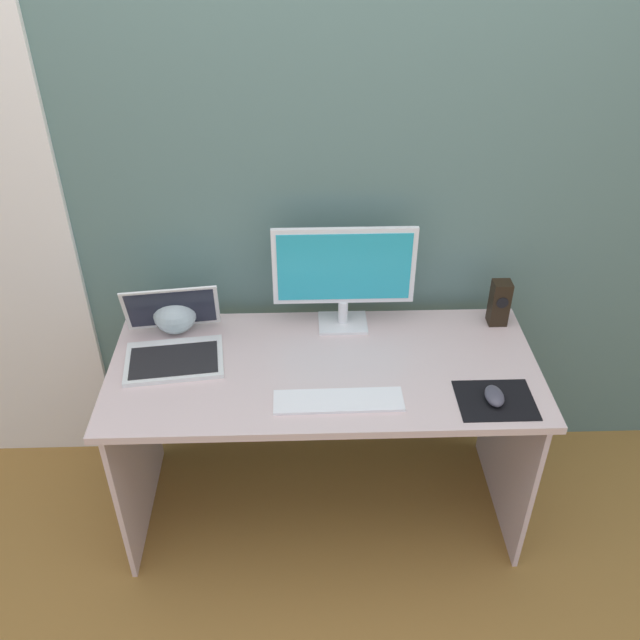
{
  "coord_description": "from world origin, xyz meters",
  "views": [
    {
      "loc": [
        -0.07,
        -1.83,
        2.2
      ],
      "look_at": [
        -0.01,
        -0.02,
        0.93
      ],
      "focal_mm": 38.15,
      "sensor_mm": 36.0,
      "label": 1
    }
  ],
  "objects_px": {
    "mouse": "(494,396)",
    "monitor": "(344,273)",
    "laptop": "(173,342)",
    "fishbowl": "(175,312)",
    "speaker_right": "(499,303)",
    "keyboard_external": "(338,401)"
  },
  "relations": [
    {
      "from": "monitor",
      "to": "keyboard_external",
      "type": "bearing_deg",
      "value": -95.23
    },
    {
      "from": "monitor",
      "to": "laptop",
      "type": "xyz_separation_m",
      "value": [
        -0.6,
        -0.15,
        -0.18
      ]
    },
    {
      "from": "speaker_right",
      "to": "fishbowl",
      "type": "distance_m",
      "value": 1.19
    },
    {
      "from": "fishbowl",
      "to": "keyboard_external",
      "type": "xyz_separation_m",
      "value": [
        0.58,
        -0.42,
        -0.07
      ]
    },
    {
      "from": "laptop",
      "to": "mouse",
      "type": "relative_size",
      "value": 3.7
    },
    {
      "from": "speaker_right",
      "to": "keyboard_external",
      "type": "relative_size",
      "value": 0.42
    },
    {
      "from": "speaker_right",
      "to": "mouse",
      "type": "xyz_separation_m",
      "value": [
        -0.12,
        -0.44,
        -0.07
      ]
    },
    {
      "from": "monitor",
      "to": "mouse",
      "type": "height_order",
      "value": "monitor"
    },
    {
      "from": "speaker_right",
      "to": "mouse",
      "type": "relative_size",
      "value": 1.77
    },
    {
      "from": "speaker_right",
      "to": "mouse",
      "type": "distance_m",
      "value": 0.46
    },
    {
      "from": "speaker_right",
      "to": "mouse",
      "type": "bearing_deg",
      "value": -104.78
    },
    {
      "from": "monitor",
      "to": "speaker_right",
      "type": "distance_m",
      "value": 0.59
    },
    {
      "from": "keyboard_external",
      "to": "mouse",
      "type": "relative_size",
      "value": 4.19
    },
    {
      "from": "speaker_right",
      "to": "laptop",
      "type": "distance_m",
      "value": 1.19
    },
    {
      "from": "monitor",
      "to": "speaker_right",
      "type": "xyz_separation_m",
      "value": [
        0.58,
        -0.0,
        -0.14
      ]
    },
    {
      "from": "mouse",
      "to": "monitor",
      "type": "bearing_deg",
      "value": 136.52
    },
    {
      "from": "keyboard_external",
      "to": "speaker_right",
      "type": "bearing_deg",
      "value": 33.98
    },
    {
      "from": "fishbowl",
      "to": "keyboard_external",
      "type": "distance_m",
      "value": 0.72
    },
    {
      "from": "mouse",
      "to": "speaker_right",
      "type": "bearing_deg",
      "value": 75.47
    },
    {
      "from": "monitor",
      "to": "speaker_right",
      "type": "relative_size",
      "value": 2.88
    },
    {
      "from": "laptop",
      "to": "fishbowl",
      "type": "distance_m",
      "value": 0.15
    },
    {
      "from": "monitor",
      "to": "fishbowl",
      "type": "xyz_separation_m",
      "value": [
        -0.62,
        -0.01,
        -0.15
      ]
    }
  ]
}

